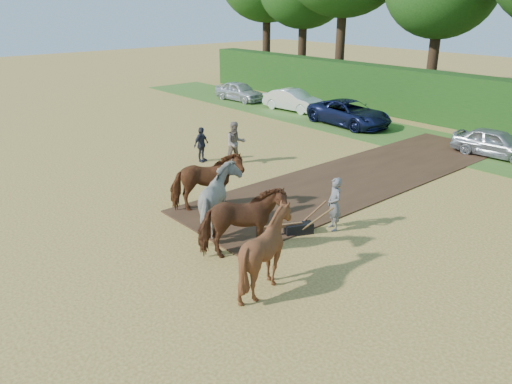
# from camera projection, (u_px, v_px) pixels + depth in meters

# --- Properties ---
(ground) EXTENTS (120.00, 120.00, 0.00)m
(ground) POSITION_uv_depth(u_px,v_px,m) (208.00, 208.00, 18.03)
(ground) COLOR gold
(ground) RESTS_ON ground
(earth_strip) EXTENTS (4.50, 17.00, 0.05)m
(earth_strip) POSITION_uv_depth(u_px,v_px,m) (363.00, 176.00, 21.21)
(earth_strip) COLOR #472D1C
(earth_strip) RESTS_ON ground
(grass_verge) EXTENTS (50.00, 5.00, 0.03)m
(grass_verge) POSITION_uv_depth(u_px,v_px,m) (423.00, 141.00, 26.52)
(grass_verge) COLOR #38601E
(grass_verge) RESTS_ON ground
(hedgerow) EXTENTS (46.00, 1.60, 3.00)m
(hedgerow) POSITION_uv_depth(u_px,v_px,m) (469.00, 103.00, 28.72)
(hedgerow) COLOR #14380F
(hedgerow) RESTS_ON ground
(spectator_near) EXTENTS (1.01, 1.14, 1.97)m
(spectator_near) POSITION_uv_depth(u_px,v_px,m) (235.00, 143.00, 22.49)
(spectator_near) COLOR #A2917F
(spectator_near) RESTS_ON ground
(spectator_far) EXTENTS (0.64, 1.02, 1.62)m
(spectator_far) POSITION_uv_depth(u_px,v_px,m) (201.00, 145.00, 22.92)
(spectator_far) COLOR #252731
(spectator_far) RESTS_ON ground
(plough_team) EXTENTS (7.36, 5.55, 2.12)m
(plough_team) POSITION_uv_depth(u_px,v_px,m) (234.00, 211.00, 15.04)
(plough_team) COLOR brown
(plough_team) RESTS_ON ground
(parked_cars) EXTENTS (29.86, 2.83, 1.48)m
(parked_cars) POSITION_uv_depth(u_px,v_px,m) (368.00, 117.00, 28.74)
(parked_cars) COLOR silver
(parked_cars) RESTS_ON ground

